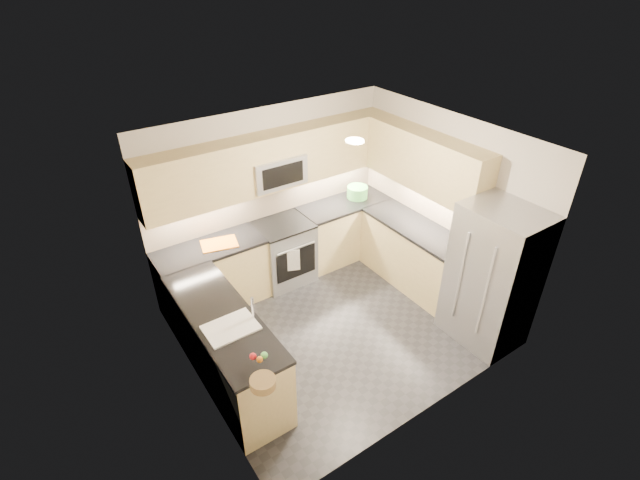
{
  "coord_description": "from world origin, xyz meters",
  "views": [
    {
      "loc": [
        -2.71,
        -3.63,
        4.19
      ],
      "look_at": [
        0.0,
        0.35,
        1.15
      ],
      "focal_mm": 26.0,
      "sensor_mm": 36.0,
      "label": 1
    }
  ],
  "objects_px": {
    "fruit_basket": "(263,383)",
    "microwave": "(275,170)",
    "refrigerator": "(493,277)",
    "utensil_bowl": "(357,192)",
    "gas_range": "(284,252)",
    "cutting_board": "(219,244)"
  },
  "relations": [
    {
      "from": "microwave",
      "to": "refrigerator",
      "type": "height_order",
      "value": "microwave"
    },
    {
      "from": "microwave",
      "to": "cutting_board",
      "type": "height_order",
      "value": "microwave"
    },
    {
      "from": "utensil_bowl",
      "to": "cutting_board",
      "type": "height_order",
      "value": "utensil_bowl"
    },
    {
      "from": "gas_range",
      "to": "cutting_board",
      "type": "bearing_deg",
      "value": 179.76
    },
    {
      "from": "microwave",
      "to": "gas_range",
      "type": "bearing_deg",
      "value": -90.0
    },
    {
      "from": "refrigerator",
      "to": "utensil_bowl",
      "type": "relative_size",
      "value": 5.69
    },
    {
      "from": "gas_range",
      "to": "refrigerator",
      "type": "height_order",
      "value": "refrigerator"
    },
    {
      "from": "cutting_board",
      "to": "gas_range",
      "type": "bearing_deg",
      "value": -0.24
    },
    {
      "from": "refrigerator",
      "to": "fruit_basket",
      "type": "distance_m",
      "value": 3.03
    },
    {
      "from": "fruit_basket",
      "to": "utensil_bowl",
      "type": "bearing_deg",
      "value": 39.28
    },
    {
      "from": "refrigerator",
      "to": "microwave",
      "type": "bearing_deg",
      "value": 119.62
    },
    {
      "from": "gas_range",
      "to": "refrigerator",
      "type": "relative_size",
      "value": 0.51
    },
    {
      "from": "cutting_board",
      "to": "fruit_basket",
      "type": "distance_m",
      "value": 2.44
    },
    {
      "from": "gas_range",
      "to": "fruit_basket",
      "type": "bearing_deg",
      "value": -123.86
    },
    {
      "from": "microwave",
      "to": "fruit_basket",
      "type": "xyz_separation_m",
      "value": [
        -1.58,
        -2.48,
        -0.72
      ]
    },
    {
      "from": "utensil_bowl",
      "to": "cutting_board",
      "type": "relative_size",
      "value": 0.69
    },
    {
      "from": "fruit_basket",
      "to": "microwave",
      "type": "bearing_deg",
      "value": 57.49
    },
    {
      "from": "gas_range",
      "to": "cutting_board",
      "type": "xyz_separation_m",
      "value": [
        -0.95,
        0.0,
        0.49
      ]
    },
    {
      "from": "microwave",
      "to": "utensil_bowl",
      "type": "xyz_separation_m",
      "value": [
        1.35,
        -0.08,
        -0.67
      ]
    },
    {
      "from": "utensil_bowl",
      "to": "refrigerator",
      "type": "bearing_deg",
      "value": -87.79
    },
    {
      "from": "gas_range",
      "to": "microwave",
      "type": "relative_size",
      "value": 1.2
    },
    {
      "from": "refrigerator",
      "to": "cutting_board",
      "type": "height_order",
      "value": "refrigerator"
    }
  ]
}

